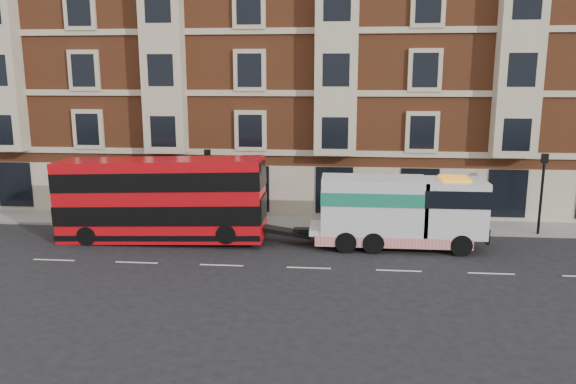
% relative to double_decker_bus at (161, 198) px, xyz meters
% --- Properties ---
extents(ground, '(120.00, 120.00, 0.00)m').
position_rel_double_decker_bus_xyz_m(ground, '(7.86, -3.51, -2.29)').
color(ground, black).
rests_on(ground, ground).
extents(sidewalk, '(90.00, 3.00, 0.15)m').
position_rel_double_decker_bus_xyz_m(sidewalk, '(7.86, 3.99, -2.21)').
color(sidewalk, slate).
rests_on(sidewalk, ground).
extents(victorian_terrace, '(45.00, 12.00, 20.40)m').
position_rel_double_decker_bus_xyz_m(victorian_terrace, '(8.36, 11.49, 7.78)').
color(victorian_terrace, brown).
rests_on(victorian_terrace, ground).
extents(lamp_post_west, '(0.35, 0.15, 4.35)m').
position_rel_double_decker_bus_xyz_m(lamp_post_west, '(1.86, 2.69, 0.39)').
color(lamp_post_west, black).
rests_on(lamp_post_west, sidewalk).
extents(lamp_post_east, '(0.35, 0.15, 4.35)m').
position_rel_double_decker_bus_xyz_m(lamp_post_east, '(19.86, 2.69, 0.39)').
color(lamp_post_east, black).
rests_on(lamp_post_east, sidewalk).
extents(double_decker_bus, '(10.67, 2.45, 4.32)m').
position_rel_double_decker_bus_xyz_m(double_decker_bus, '(0.00, 0.00, 0.00)').
color(double_decker_bus, red).
rests_on(double_decker_bus, ground).
extents(tow_truck, '(8.54, 2.53, 3.56)m').
position_rel_double_decker_bus_xyz_m(tow_truck, '(12.06, 0.00, -0.40)').
color(tow_truck, silver).
rests_on(tow_truck, ground).
extents(pedestrian, '(0.67, 0.62, 1.54)m').
position_rel_double_decker_bus_xyz_m(pedestrian, '(-6.46, 3.94, -1.37)').
color(pedestrian, black).
rests_on(pedestrian, sidewalk).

